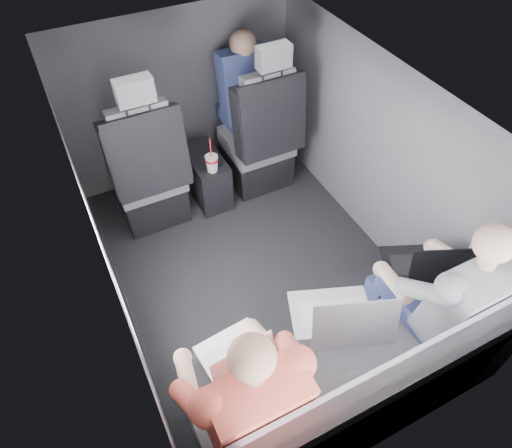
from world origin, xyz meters
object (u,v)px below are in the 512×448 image
center_console (207,177)px  front_seat_left (149,177)px  front_seat_right (260,143)px  passenger_rear_left (242,392)px  passenger_rear_right (441,294)px  rear_bench (352,385)px  passenger_front_right (244,88)px  laptop_white (237,355)px  soda_cup (212,163)px  laptop_silver (339,317)px  laptop_black (426,266)px

center_console → front_seat_left: bearing=-174.9°
front_seat_right → passenger_rear_left: bearing=-119.4°
center_console → passenger_rear_right: 1.98m
center_console → rear_bench: rear_bench is taller
passenger_front_right → laptop_white: bearing=-116.7°
rear_bench → laptop_white: rear_bench is taller
front_seat_right → passenger_rear_right: bearing=-86.6°
front_seat_left → center_console: size_ratio=2.64×
passenger_rear_left → front_seat_right: bearing=60.6°
rear_bench → passenger_rear_right: (0.56, 0.10, 0.32)m
soda_cup → passenger_rear_right: (0.57, -1.67, 0.15)m
soda_cup → laptop_white: bearing=-108.6°
front_seat_right → passenger_front_right: front_seat_right is taller
front_seat_left → laptop_white: 1.66m
center_console → passenger_rear_right: (0.56, -1.85, 0.42)m
front_seat_right → passenger_front_right: 0.43m
rear_bench → passenger_rear_left: passenger_rear_left is taller
front_seat_right → rear_bench: size_ratio=0.79×
laptop_silver → laptop_black: bearing=5.2°
front_seat_right → soda_cup: front_seat_right is taller
laptop_black → laptop_silver: bearing=-174.8°
laptop_silver → passenger_front_right: bearing=77.6°
front_seat_right → passenger_rear_left: front_seat_right is taller
laptop_silver → passenger_front_right: 2.00m
front_seat_right → laptop_white: front_seat_right is taller
front_seat_left → passenger_front_right: 0.99m
laptop_silver → passenger_front_right: (0.43, 1.95, 0.10)m
front_seat_left → laptop_black: bearing=-57.2°
laptop_black → rear_bench: bearing=-156.4°
rear_bench → passenger_front_right: size_ratio=2.12×
center_console → passenger_rear_left: bearing=-107.0°
center_console → passenger_rear_right: bearing=-73.2°
laptop_white → laptop_black: (1.12, 0.01, 0.01)m
rear_bench → passenger_rear_left: (-0.57, 0.10, 0.32)m
laptop_black → passenger_rear_left: size_ratio=0.38×
laptop_white → laptop_black: laptop_black is taller
center_console → laptop_black: (0.61, -1.68, 0.44)m
rear_bench → soda_cup: 1.77m
passenger_rear_left → passenger_front_right: passenger_rear_left is taller
center_console → passenger_rear_left: size_ratio=0.40×
passenger_rear_right → soda_cup: bearing=108.8°
front_seat_left → rear_bench: size_ratio=0.79×
center_console → passenger_front_right: bearing=26.2°
passenger_rear_right → passenger_rear_left: bearing=180.0°
laptop_white → soda_cup: bearing=71.4°
laptop_black → passenger_front_right: size_ratio=0.60×
laptop_white → passenger_rear_left: size_ratio=0.27×
laptop_white → passenger_front_right: 2.13m
passenger_rear_right → passenger_front_right: passenger_rear_right is taller
rear_bench → front_seat_left: bearing=103.3°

